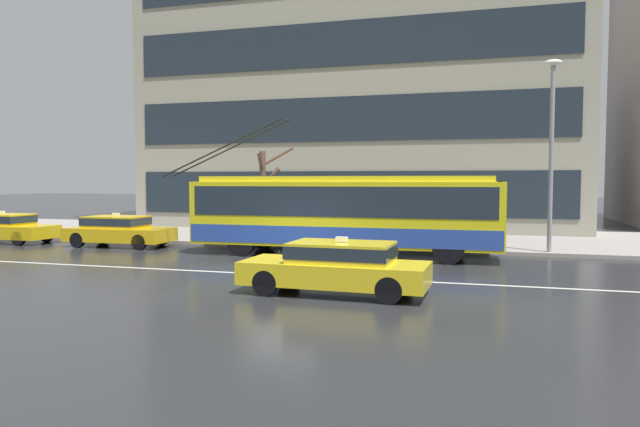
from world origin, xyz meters
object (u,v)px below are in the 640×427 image
(trolleybus, at_px, (345,212))
(taxi_oncoming_near, at_px, (337,265))
(pedestrian_at_shelter, at_px, (389,217))
(pedestrian_walking_past, at_px, (350,205))
(street_tree_bare, at_px, (264,188))
(taxi_far_behind, at_px, (4,227))
(street_lamp, at_px, (552,139))
(taxi_queued_behind_bus, at_px, (118,230))
(pedestrian_approaching_curb, at_px, (447,206))
(bus_shelter, at_px, (326,198))

(trolleybus, relative_size, taxi_oncoming_near, 2.80)
(pedestrian_at_shelter, relative_size, pedestrian_walking_past, 0.88)
(street_tree_bare, bearing_deg, trolleybus, -40.43)
(trolleybus, height_order, taxi_oncoming_near, trolleybus)
(taxi_far_behind, distance_m, street_lamp, 22.99)
(taxi_queued_behind_bus, distance_m, pedestrian_at_shelter, 11.38)
(street_lamp, bearing_deg, street_tree_bare, 170.41)
(taxi_far_behind, xyz_separation_m, street_tree_bare, (10.75, 3.89, 1.71))
(pedestrian_walking_past, bearing_deg, pedestrian_approaching_curb, 7.33)
(trolleybus, height_order, pedestrian_at_shelter, trolleybus)
(taxi_far_behind, relative_size, taxi_queued_behind_bus, 1.09)
(bus_shelter, bearing_deg, street_lamp, -7.95)
(taxi_oncoming_near, distance_m, taxi_queued_behind_bus, 13.23)
(taxi_far_behind, relative_size, pedestrian_approaching_curb, 2.34)
(trolleybus, relative_size, pedestrian_approaching_curb, 6.33)
(pedestrian_at_shelter, relative_size, street_tree_bare, 0.42)
(pedestrian_walking_past, bearing_deg, pedestrian_at_shelter, 57.80)
(bus_shelter, bearing_deg, trolleybus, -63.69)
(trolleybus, relative_size, pedestrian_at_shelter, 7.38)
(trolleybus, bearing_deg, bus_shelter, 116.31)
(taxi_oncoming_near, xyz_separation_m, pedestrian_at_shelter, (-0.55, 11.19, 0.47))
(bus_shelter, xyz_separation_m, street_lamp, (8.77, -1.22, 2.22))
(taxi_queued_behind_bus, height_order, street_lamp, street_lamp)
(street_tree_bare, bearing_deg, street_lamp, -9.59)
(taxi_queued_behind_bus, relative_size, pedestrian_approaching_curb, 2.15)
(taxi_far_behind, height_order, bus_shelter, bus_shelter)
(bus_shelter, relative_size, pedestrian_at_shelter, 2.27)
(pedestrian_walking_past, height_order, street_lamp, street_lamp)
(trolleybus, distance_m, taxi_oncoming_near, 7.08)
(taxi_far_behind, distance_m, pedestrian_walking_past, 15.31)
(trolleybus, relative_size, street_lamp, 1.85)
(taxi_oncoming_near, bearing_deg, bus_shelter, 106.83)
(taxi_oncoming_near, bearing_deg, taxi_queued_behind_bus, 147.51)
(taxi_queued_behind_bus, distance_m, street_lamp, 17.32)
(pedestrian_walking_past, bearing_deg, taxi_far_behind, -171.80)
(taxi_far_behind, xyz_separation_m, pedestrian_approaching_curb, (18.92, 2.67, 1.03))
(bus_shelter, height_order, pedestrian_at_shelter, bus_shelter)
(pedestrian_approaching_curb, bearing_deg, street_lamp, -12.00)
(street_tree_bare, bearing_deg, taxi_queued_behind_bus, -142.78)
(pedestrian_approaching_curb, xyz_separation_m, street_tree_bare, (-8.17, 1.22, 0.68))
(taxi_far_behind, relative_size, pedestrian_at_shelter, 2.73)
(taxi_far_behind, height_order, pedestrian_approaching_curb, pedestrian_approaching_curb)
(trolleybus, height_order, taxi_far_behind, trolleybus)
(taxi_far_behind, distance_m, pedestrian_at_shelter, 16.91)
(bus_shelter, height_order, street_lamp, street_lamp)
(bus_shelter, distance_m, pedestrian_at_shelter, 2.85)
(pedestrian_approaching_curb, height_order, street_lamp, street_lamp)
(taxi_queued_behind_bus, bearing_deg, trolleybus, -1.38)
(street_lamp, xyz_separation_m, street_tree_bare, (-11.88, 2.01, -1.81))
(bus_shelter, height_order, pedestrian_approaching_curb, bus_shelter)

